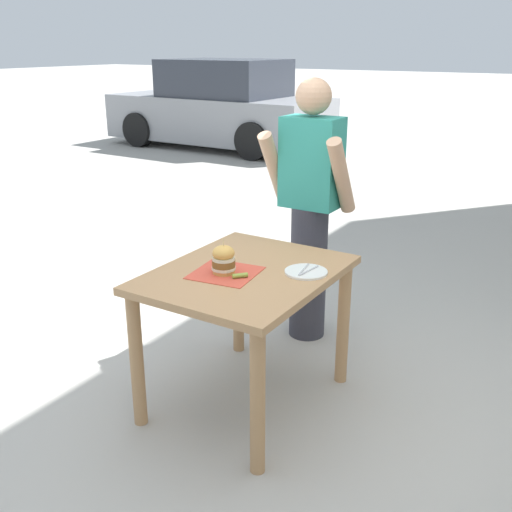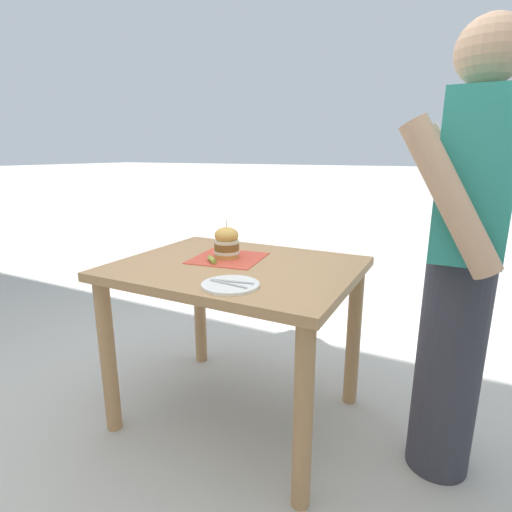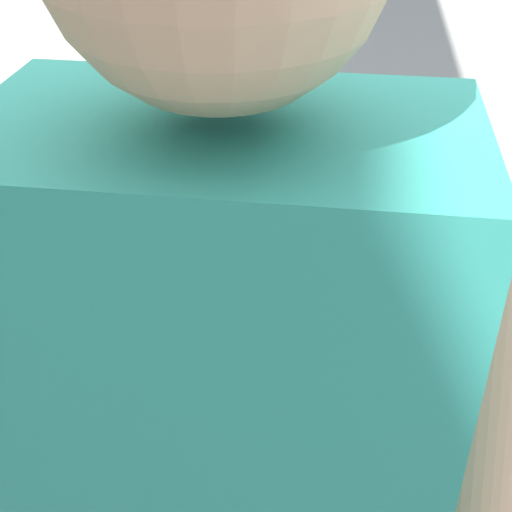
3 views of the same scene
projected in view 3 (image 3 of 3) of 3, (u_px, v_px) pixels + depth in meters
name	position (u px, v px, depth m)	size (l,w,h in m)	color
ground_plane	(261.00, 478.00, 2.04)	(80.00, 80.00, 0.00)	#ADAAA3
patio_table	(262.00, 297.00, 1.69)	(0.84, 1.06, 0.77)	tan
serving_paper	(296.00, 233.00, 1.67)	(0.32, 0.32, 0.00)	#D64C38
sandwich	(299.00, 203.00, 1.64)	(0.12, 0.12, 0.18)	gold
pickle_spear	(254.00, 220.00, 1.70)	(0.02, 0.02, 0.08)	#8EA83D
side_plate_with_forks	(125.00, 272.00, 1.53)	(0.22, 0.22, 0.02)	white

